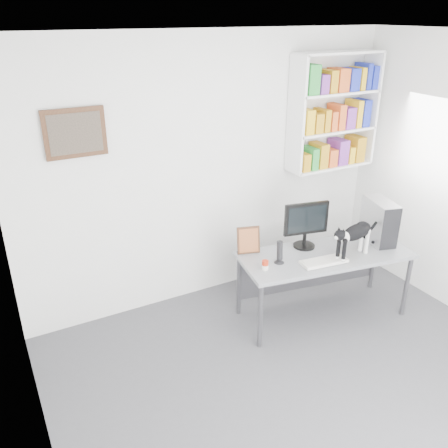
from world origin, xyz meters
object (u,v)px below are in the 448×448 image
object	(u,v)px
bookshelf	(334,112)
desk	(323,284)
monitor	(306,225)
cat	(354,240)
speaker	(280,252)
pc_tower	(379,221)
leaning_print	(248,240)
keyboard	(324,261)
soup_can	(265,265)

from	to	relation	value
bookshelf	desk	bearing A→B (deg)	-128.81
monitor	cat	distance (m)	0.48
monitor	speaker	world-z (taller)	monitor
monitor	pc_tower	world-z (taller)	monitor
leaning_print	desk	bearing A→B (deg)	-12.74
bookshelf	keyboard	world-z (taller)	bookshelf
bookshelf	leaning_print	bearing A→B (deg)	-160.73
monitor	leaning_print	world-z (taller)	monitor
keyboard	bookshelf	bearing A→B (deg)	57.51
monitor	keyboard	distance (m)	0.42
desk	soup_can	distance (m)	0.79
speaker	leaning_print	size ratio (longest dim) A/B	0.83
speaker	cat	distance (m)	0.72
desk	cat	world-z (taller)	cat
bookshelf	desk	world-z (taller)	bookshelf
speaker	cat	bearing A→B (deg)	-0.78
pc_tower	soup_can	distance (m)	1.34
desk	keyboard	xyz separation A→B (m)	(-0.14, -0.14, 0.36)
cat	bookshelf	bearing A→B (deg)	53.60
bookshelf	leaning_print	size ratio (longest dim) A/B	4.52
pc_tower	cat	xyz separation A→B (m)	(-0.46, -0.15, -0.04)
desk	pc_tower	bearing A→B (deg)	7.84
pc_tower	soup_can	world-z (taller)	pc_tower
leaning_print	monitor	bearing A→B (deg)	1.24
leaning_print	speaker	bearing A→B (deg)	-47.43
bookshelf	monitor	bearing A→B (deg)	-141.17
keyboard	speaker	xyz separation A→B (m)	(-0.36, 0.20, 0.10)
desk	soup_can	bearing A→B (deg)	-171.73
speaker	cat	world-z (taller)	cat
bookshelf	soup_can	distance (m)	1.94
pc_tower	leaning_print	bearing A→B (deg)	178.79
desk	leaning_print	bearing A→B (deg)	159.71
soup_can	pc_tower	bearing A→B (deg)	-1.71
desk	keyboard	distance (m)	0.42
keyboard	pc_tower	bearing A→B (deg)	15.98
keyboard	cat	xyz separation A→B (m)	(0.32, -0.03, 0.16)
leaning_print	cat	distance (m)	0.99
pc_tower	leaning_print	size ratio (longest dim) A/B	1.58
pc_tower	leaning_print	xyz separation A→B (m)	(-1.29, 0.40, -0.08)
monitor	speaker	bearing A→B (deg)	-146.66
bookshelf	keyboard	size ratio (longest dim) A/B	2.81
desk	soup_can	world-z (taller)	soup_can
keyboard	monitor	bearing A→B (deg)	90.39
bookshelf	keyboard	distance (m)	1.71
desk	leaning_print	xyz separation A→B (m)	(-0.65, 0.38, 0.49)
desk	speaker	size ratio (longest dim) A/B	7.37
monitor	soup_can	xyz separation A→B (m)	(-0.59, -0.20, -0.19)
pc_tower	speaker	distance (m)	1.15
desk	keyboard	size ratio (longest dim) A/B	3.78
monitor	keyboard	bearing A→B (deg)	-84.47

